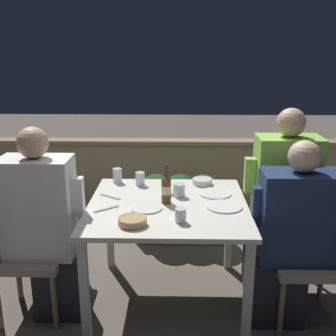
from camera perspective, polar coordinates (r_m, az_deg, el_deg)
name	(u,v)px	position (r m, az deg, el deg)	size (l,w,h in m)	color
ground_plane	(168,300)	(3.10, -0.03, -17.45)	(16.00, 16.00, 0.00)	#665B51
parapet_wall	(172,174)	(4.53, 0.49, -0.76)	(9.00, 0.18, 0.75)	tan
dining_table	(168,215)	(2.79, -0.04, -6.37)	(1.04, 1.03, 0.73)	silver
planter_hedge	(180,203)	(3.84, 1.64, -4.75)	(0.78, 0.47, 0.59)	brown
chair_left_near	(16,242)	(2.89, -19.84, -9.35)	(0.42, 0.41, 0.87)	gray
person_white_polo	(45,226)	(2.78, -16.31, -7.52)	(0.50, 0.26, 1.26)	#282833
chair_left_far	(34,220)	(3.17, -17.71, -6.79)	(0.42, 0.41, 0.87)	gray
chair_right_near	(322,247)	(2.82, 20.16, -10.06)	(0.42, 0.41, 0.87)	gray
person_navy_jumper	(291,236)	(2.73, 16.38, -8.84)	(0.52, 0.26, 1.19)	#282833
chair_right_far	(306,224)	(3.12, 18.20, -7.21)	(0.42, 0.41, 0.87)	gray
person_green_blouse	(280,204)	(3.02, 14.96, -4.71)	(0.50, 0.26, 1.33)	#282833
beer_bottle	(166,188)	(2.73, -0.24, -2.76)	(0.06, 0.06, 0.26)	brown
plate_0	(224,206)	(2.72, 7.59, -5.19)	(0.23, 0.23, 0.01)	white
plate_1	(147,208)	(2.68, -2.92, -5.42)	(0.20, 0.20, 0.01)	white
plate_2	(215,193)	(2.94, 6.39, -3.45)	(0.22, 0.22, 0.01)	white
bowl_0	(202,181)	(3.13, 4.66, -1.77)	(0.15, 0.15, 0.04)	beige
bowl_1	(133,221)	(2.45, -4.82, -7.12)	(0.17, 0.17, 0.04)	tan
glass_cup_0	(117,175)	(3.18, -6.88, -1.00)	(0.07, 0.07, 0.11)	silver
glass_cup_1	(140,179)	(3.10, -3.80, -1.46)	(0.07, 0.07, 0.10)	silver
glass_cup_2	(166,188)	(2.93, -0.24, -2.72)	(0.07, 0.07, 0.08)	silver
glass_cup_3	(179,190)	(2.87, 1.52, -3.02)	(0.08, 0.08, 0.09)	silver
glass_cup_4	(180,215)	(2.47, 1.70, -6.43)	(0.07, 0.07, 0.08)	silver
fork_0	(110,197)	(2.89, -7.82, -3.86)	(0.15, 0.11, 0.01)	silver
fork_1	(106,209)	(2.69, -8.36, -5.48)	(0.15, 0.12, 0.01)	silver
potted_plant	(21,193)	(3.95, -19.35, -3.25)	(0.41, 0.41, 0.74)	brown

